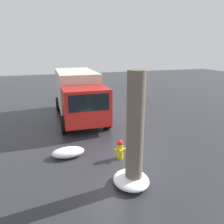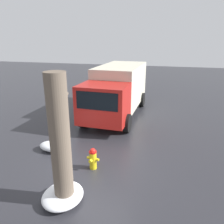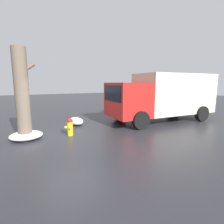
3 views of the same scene
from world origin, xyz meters
TOP-DOWN VIEW (x-y plane):
  - ground_plane at (0.00, 0.00)m, footprint 60.00×60.00m
  - fire_hydrant at (-0.00, 0.00)m, footprint 0.36×0.45m
  - tree_trunk at (-1.73, 0.21)m, footprint 0.79×0.52m
  - delivery_truck at (5.77, 0.51)m, footprint 6.61×2.72m
  - pedestrian at (4.41, 1.18)m, footprint 0.40×0.40m
  - snow_pile_by_hydrant at (-1.71, 0.29)m, footprint 1.25×1.11m
  - snow_pile_curbside at (0.78, 1.90)m, footprint 0.72×1.28m

SIDE VIEW (x-z plane):
  - ground_plane at x=0.00m, z-range 0.00..0.00m
  - snow_pile_by_hydrant at x=-1.71m, z-range 0.00..0.32m
  - snow_pile_curbside at x=0.78m, z-range 0.00..0.38m
  - fire_hydrant at x=0.00m, z-range 0.01..0.78m
  - pedestrian at x=4.41m, z-range 0.08..1.90m
  - delivery_truck at x=5.77m, z-range 0.14..2.91m
  - tree_trunk at x=-1.73m, z-range 0.01..3.59m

